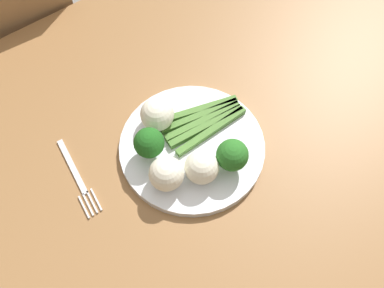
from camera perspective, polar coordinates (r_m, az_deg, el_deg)
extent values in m
cube|color=gray|center=(1.56, -1.31, -14.08)|extent=(6.00, 6.00, 0.02)
cube|color=olive|center=(0.88, -2.27, -1.67)|extent=(1.26, 0.85, 0.04)
cylinder|color=olive|center=(1.56, 8.23, 12.80)|extent=(0.07, 0.07, 0.70)
cube|color=#9E754C|center=(1.44, -21.73, 9.41)|extent=(0.43, 0.43, 0.02)
cylinder|color=#9E754C|center=(1.74, -16.03, 10.82)|extent=(0.04, 0.04, 0.45)
cylinder|color=#9E754C|center=(1.53, -11.04, 2.75)|extent=(0.04, 0.04, 0.45)
cylinder|color=white|center=(0.86, 0.00, -0.41)|extent=(0.26, 0.26, 0.01)
cube|color=#47752D|center=(0.88, 0.70, 4.00)|extent=(0.15, 0.05, 0.01)
cube|color=#47752D|center=(0.87, 0.92, 3.32)|extent=(0.15, 0.04, 0.01)
cube|color=#47752D|center=(0.87, 1.27, 2.68)|extent=(0.15, 0.03, 0.01)
cube|color=#47752D|center=(0.86, 1.72, 2.08)|extent=(0.15, 0.02, 0.01)
cube|color=#47752D|center=(0.86, 2.31, 1.55)|extent=(0.15, 0.02, 0.01)
cylinder|color=#4C7F2B|center=(0.84, -4.97, -0.83)|extent=(0.02, 0.02, 0.02)
sphere|color=#1E5B1C|center=(0.81, -5.13, 0.14)|extent=(0.05, 0.05, 0.05)
cylinder|color=#568E33|center=(0.83, 4.66, -2.30)|extent=(0.02, 0.02, 0.02)
sphere|color=#286B23|center=(0.80, 4.82, -1.32)|extent=(0.06, 0.06, 0.06)
sphere|color=white|center=(0.80, 1.16, -2.77)|extent=(0.06, 0.06, 0.06)
sphere|color=white|center=(0.79, -3.05, -3.55)|extent=(0.06, 0.06, 0.06)
sphere|color=white|center=(0.85, -4.16, 3.54)|extent=(0.06, 0.06, 0.06)
cube|color=silver|center=(0.87, -14.02, -2.62)|extent=(0.02, 0.12, 0.00)
cube|color=silver|center=(0.83, -12.64, -7.43)|extent=(0.01, 0.05, 0.00)
cube|color=silver|center=(0.83, -12.14, -7.19)|extent=(0.01, 0.05, 0.00)
cube|color=silver|center=(0.83, -11.64, -6.96)|extent=(0.01, 0.05, 0.00)
cube|color=silver|center=(0.83, -11.14, -6.72)|extent=(0.01, 0.05, 0.00)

